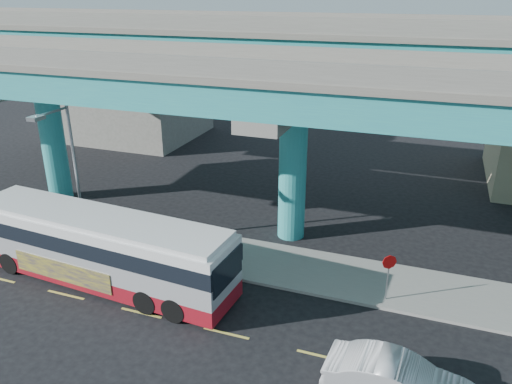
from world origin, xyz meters
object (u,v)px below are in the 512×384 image
(sedan, at_px, (399,382))
(stop_sign, at_px, (389,268))
(transit_bus, at_px, (101,246))
(parked_car, at_px, (4,204))
(street_lamp, at_px, (66,159))

(sedan, distance_m, stop_sign, 5.97)
(transit_bus, height_order, parked_car, transit_bus)
(stop_sign, bearing_deg, street_lamp, 173.78)
(sedan, bearing_deg, stop_sign, 14.08)
(stop_sign, bearing_deg, sedan, -88.56)
(street_lamp, bearing_deg, parked_car, 163.80)
(transit_bus, xyz_separation_m, parked_car, (-10.24, 4.18, -1.09))
(transit_bus, bearing_deg, sedan, -7.93)
(transit_bus, distance_m, street_lamp, 4.99)
(transit_bus, bearing_deg, parked_car, 161.83)
(street_lamp, bearing_deg, transit_bus, -34.11)
(transit_bus, distance_m, sedan, 14.26)
(transit_bus, relative_size, sedan, 2.66)
(stop_sign, bearing_deg, transit_bus, -176.34)
(parked_car, xyz_separation_m, stop_sign, (23.09, -1.33, 0.94))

